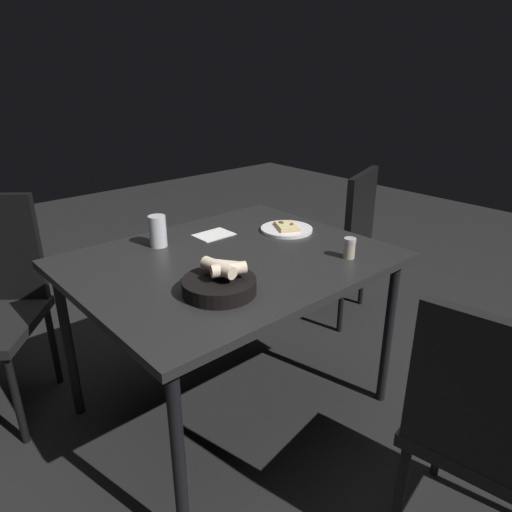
{
  "coord_description": "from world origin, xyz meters",
  "views": [
    {
      "loc": [
        1.03,
        1.31,
        1.39
      ],
      "look_at": [
        -0.07,
        0.08,
        0.72
      ],
      "focal_mm": 32.51,
      "sensor_mm": 36.0,
      "label": 1
    }
  ],
  "objects": [
    {
      "name": "pepper_shaker",
      "position": [
        -0.34,
        0.31,
        0.75
      ],
      "size": [
        0.05,
        0.05,
        0.08
      ],
      "color": "#BFB299",
      "rests_on": "dining_table"
    },
    {
      "name": "chair_near",
      "position": [
        -0.08,
        1.02,
        0.51
      ],
      "size": [
        0.51,
        0.51,
        0.88
      ],
      "color": "#242424",
      "rests_on": "ground"
    },
    {
      "name": "beer_glass",
      "position": [
        0.14,
        -0.29,
        0.77
      ],
      "size": [
        0.07,
        0.07,
        0.13
      ],
      "color": "silver",
      "rests_on": "dining_table"
    },
    {
      "name": "dining_table",
      "position": [
        0.0,
        0.0,
        0.65
      ],
      "size": [
        1.17,
        0.94,
        0.71
      ],
      "color": "black",
      "rests_on": "ground"
    },
    {
      "name": "ground",
      "position": [
        0.0,
        0.0,
        0.0
      ],
      "size": [
        8.0,
        8.0,
        0.0
      ],
      "primitive_type": "plane",
      "color": "black"
    },
    {
      "name": "chair_far",
      "position": [
        -0.99,
        -0.24,
        0.5
      ],
      "size": [
        0.56,
        0.56,
        0.88
      ],
      "color": "#2D2D2D",
      "rests_on": "ground"
    },
    {
      "name": "bread_basket",
      "position": [
        0.22,
        0.22,
        0.75
      ],
      "size": [
        0.24,
        0.24,
        0.11
      ],
      "color": "black",
      "rests_on": "dining_table"
    },
    {
      "name": "pizza_plate",
      "position": [
        -0.38,
        -0.07,
        0.72
      ],
      "size": [
        0.23,
        0.23,
        0.04
      ],
      "color": "white",
      "rests_on": "dining_table"
    },
    {
      "name": "napkin",
      "position": [
        -0.1,
        -0.24,
        0.71
      ],
      "size": [
        0.16,
        0.12,
        0.0
      ],
      "color": "white",
      "rests_on": "dining_table"
    }
  ]
}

